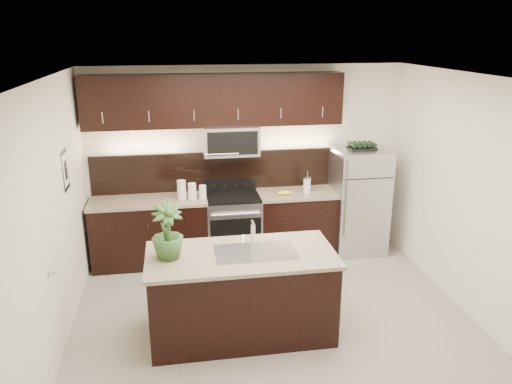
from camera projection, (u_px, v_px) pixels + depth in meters
The scene contains 12 objects.
ground at pixel (273, 317), 5.73m from camera, with size 4.50×4.50×0.00m, color gray.
room_walls at pixel (265, 177), 5.16m from camera, with size 4.52×4.02×2.71m.
counter_run at pixel (219, 227), 7.10m from camera, with size 3.51×0.65×0.94m.
upper_fixtures at pixel (217, 108), 6.73m from camera, with size 3.49×0.40×1.66m.
island at pixel (241, 293), 5.30m from camera, with size 1.96×0.96×0.94m.
sink_faucet at pixel (255, 251), 5.19m from camera, with size 0.84×0.50×0.28m.
refrigerator at pixel (358, 201), 7.27m from camera, with size 0.75×0.67×1.55m, color #B2B2B7.
wine_rack at pixel (362, 146), 7.02m from camera, with size 0.38×0.24×0.09m.
plant at pixel (167, 232), 4.98m from camera, with size 0.32×0.32×0.56m, color #2A5020.
canisters at pixel (190, 191), 6.80m from camera, with size 0.39×0.13×0.26m.
french_press at pixel (307, 185), 7.07m from camera, with size 0.11×0.11×0.31m.
bananas at pixel (280, 193), 7.01m from camera, with size 0.18×0.14×0.06m, color yellow.
Camera 1 is at (-1.01, -4.91, 3.13)m, focal length 35.00 mm.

